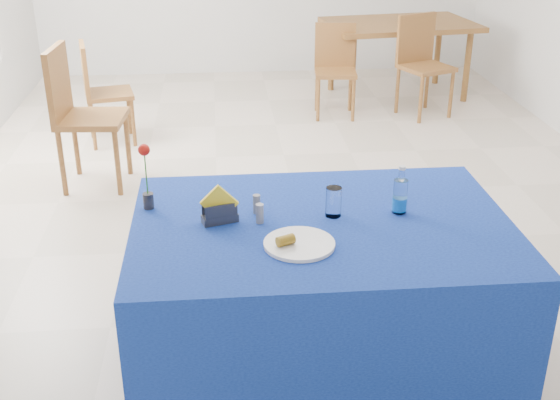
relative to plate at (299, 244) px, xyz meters
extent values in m
plane|color=beige|center=(0.22, 2.17, -0.77)|extent=(7.00, 7.00, 0.00)
plane|color=silver|center=(0.22, -1.33, 0.63)|extent=(5.00, 0.00, 5.00)
cylinder|color=white|center=(0.00, 0.00, 0.00)|extent=(0.28, 0.28, 0.01)
cylinder|color=white|center=(0.18, 0.25, 0.06)|extent=(0.07, 0.07, 0.13)
cylinder|color=gray|center=(-0.14, 0.21, 0.04)|extent=(0.03, 0.03, 0.08)
cylinder|color=slate|center=(-0.15, 0.31, 0.04)|extent=(0.03, 0.03, 0.08)
cube|color=navy|center=(0.12, 0.20, -0.39)|extent=(1.60, 1.10, 0.76)
cylinder|color=silver|center=(0.47, 0.26, 0.07)|extent=(0.06, 0.06, 0.15)
cylinder|color=blue|center=(0.47, 0.26, 0.03)|extent=(0.06, 0.06, 0.06)
cylinder|color=silver|center=(0.47, 0.26, 0.17)|extent=(0.03, 0.03, 0.05)
cylinder|color=silver|center=(0.47, 0.26, 0.20)|extent=(0.03, 0.03, 0.01)
cube|color=#3A3A3F|center=(-0.31, 0.24, 0.01)|extent=(0.16, 0.10, 0.03)
cube|color=#36363B|center=(-0.30, 0.21, 0.04)|extent=(0.13, 0.05, 0.09)
cube|color=#3C3C41|center=(-0.32, 0.26, 0.04)|extent=(0.13, 0.05, 0.09)
cube|color=yellow|center=(-0.31, 0.24, 0.08)|extent=(0.16, 0.02, 0.16)
cylinder|color=#25262A|center=(-0.62, 0.40, 0.03)|extent=(0.05, 0.05, 0.07)
cylinder|color=#1F6E1B|center=(-0.62, 0.40, 0.14)|extent=(0.01, 0.01, 0.22)
sphere|color=red|center=(-0.62, 0.40, 0.26)|extent=(0.05, 0.05, 0.05)
cube|color=brown|center=(1.55, 4.56, -0.04)|extent=(1.57, 1.12, 0.05)
cylinder|color=brown|center=(1.00, 4.14, -0.41)|extent=(0.06, 0.06, 0.71)
cylinder|color=brown|center=(2.19, 4.29, -0.41)|extent=(0.06, 0.06, 0.71)
cylinder|color=olive|center=(0.91, 4.83, -0.41)|extent=(0.06, 0.06, 0.71)
cylinder|color=brown|center=(2.10, 4.99, -0.41)|extent=(0.06, 0.06, 0.71)
cylinder|color=#94602B|center=(0.63, 3.79, -0.56)|extent=(0.03, 0.03, 0.41)
cylinder|color=#94602B|center=(0.95, 3.76, -0.56)|extent=(0.03, 0.03, 0.41)
cylinder|color=#94602B|center=(0.66, 4.11, -0.56)|extent=(0.03, 0.03, 0.41)
cylinder|color=#94602B|center=(0.98, 4.08, -0.56)|extent=(0.03, 0.03, 0.41)
cube|color=#94602B|center=(0.80, 3.93, -0.35)|extent=(0.41, 0.41, 0.04)
cube|color=#94602B|center=(0.82, 4.11, -0.13)|extent=(0.38, 0.07, 0.42)
cylinder|color=#94602B|center=(1.55, 3.65, -0.55)|extent=(0.04, 0.04, 0.44)
cylinder|color=#94602B|center=(1.88, 3.78, -0.55)|extent=(0.04, 0.04, 0.44)
cylinder|color=#94602B|center=(1.42, 3.97, -0.55)|extent=(0.04, 0.04, 0.44)
cylinder|color=#94602B|center=(1.74, 4.11, -0.55)|extent=(0.04, 0.04, 0.44)
cube|color=#94602B|center=(1.65, 3.88, -0.31)|extent=(0.54, 0.54, 0.04)
cube|color=#94602B|center=(1.58, 4.05, -0.07)|extent=(0.40, 0.20, 0.45)
cylinder|color=#94602B|center=(-1.02, 2.27, -0.52)|extent=(0.04, 0.04, 0.49)
cylinder|color=#94602B|center=(-0.99, 2.66, -0.52)|extent=(0.04, 0.04, 0.49)
cylinder|color=#94602B|center=(-1.41, 2.30, -0.52)|extent=(0.04, 0.04, 0.49)
cylinder|color=#94602B|center=(-1.38, 2.69, -0.52)|extent=(0.04, 0.04, 0.49)
cube|color=#94602B|center=(-1.20, 2.48, -0.26)|extent=(0.49, 0.49, 0.04)
cube|color=#94602B|center=(-1.41, 2.49, 0.00)|extent=(0.08, 0.46, 0.50)
cylinder|color=#94602B|center=(-1.01, 3.27, -0.56)|extent=(0.03, 0.03, 0.41)
cylinder|color=#94602B|center=(-1.08, 3.59, -0.56)|extent=(0.03, 0.03, 0.41)
cylinder|color=#94602B|center=(-1.33, 3.20, -0.56)|extent=(0.03, 0.03, 0.41)
cylinder|color=#94602B|center=(-1.40, 3.53, -0.56)|extent=(0.03, 0.03, 0.41)
cube|color=#94602B|center=(-1.20, 3.40, -0.34)|extent=(0.45, 0.45, 0.04)
cube|color=#94602B|center=(-1.37, 3.36, -0.12)|extent=(0.11, 0.38, 0.42)
cylinder|color=gold|center=(-0.06, -0.02, 0.03)|extent=(0.08, 0.07, 0.04)
cylinder|color=beige|center=(-0.02, 0.00, 0.03)|extent=(0.02, 0.03, 0.03)
camera|label=1|loc=(-0.30, -2.41, 1.31)|focal=45.00mm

